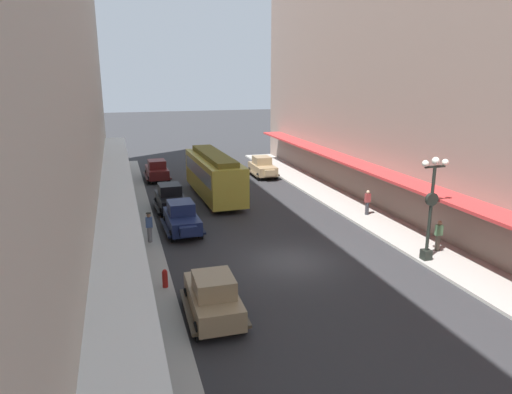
% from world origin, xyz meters
% --- Properties ---
extents(ground_plane, '(200.00, 200.00, 0.00)m').
position_xyz_m(ground_plane, '(0.00, 0.00, 0.00)').
color(ground_plane, '#2D2D30').
extents(sidewalk_left, '(3.00, 60.00, 0.15)m').
position_xyz_m(sidewalk_left, '(-7.50, 0.00, 0.07)').
color(sidewalk_left, '#A8A59E').
rests_on(sidewalk_left, ground).
extents(sidewalk_right, '(3.00, 60.00, 0.15)m').
position_xyz_m(sidewalk_right, '(7.50, 0.00, 0.07)').
color(sidewalk_right, '#A8A59E').
rests_on(sidewalk_right, ground).
extents(building_row_right, '(4.30, 60.00, 19.10)m').
position_xyz_m(building_row_right, '(10.23, 0.00, 9.55)').
color(building_row_right, gray).
rests_on(building_row_right, ground).
extents(parked_car_0, '(2.22, 4.29, 1.84)m').
position_xyz_m(parked_car_0, '(-4.74, 20.51, 0.94)').
color(parked_car_0, '#591919').
rests_on(parked_car_0, ground).
extents(parked_car_1, '(2.18, 4.27, 1.84)m').
position_xyz_m(parked_car_1, '(4.62, 19.20, 0.94)').
color(parked_car_1, '#997F5B').
rests_on(parked_car_1, ground).
extents(parked_car_2, '(2.25, 4.30, 1.84)m').
position_xyz_m(parked_car_2, '(-4.70, 10.58, 0.94)').
color(parked_car_2, black).
rests_on(parked_car_2, ground).
extents(parked_car_3, '(2.23, 4.29, 1.84)m').
position_xyz_m(parked_car_3, '(-4.59, 5.92, 0.94)').
color(parked_car_3, '#19234C').
rests_on(parked_car_3, ground).
extents(parked_car_4, '(2.20, 4.28, 1.84)m').
position_xyz_m(parked_car_4, '(-4.83, -4.32, 0.94)').
color(parked_car_4, '#997F5B').
rests_on(parked_car_4, ground).
extents(streetcar, '(2.78, 9.67, 3.46)m').
position_xyz_m(streetcar, '(-1.15, 13.00, 1.90)').
color(streetcar, gold).
rests_on(streetcar, ground).
extents(lamp_post_with_clock, '(1.42, 0.44, 5.16)m').
position_xyz_m(lamp_post_with_clock, '(6.40, -2.05, 2.99)').
color(lamp_post_with_clock, black).
rests_on(lamp_post_with_clock, sidewalk_right).
extents(fire_hydrant, '(0.24, 0.24, 0.82)m').
position_xyz_m(fire_hydrant, '(-6.35, -1.41, 0.56)').
color(fire_hydrant, '#B21E19').
rests_on(fire_hydrant, sidewalk_left).
extents(pedestrian_0, '(0.36, 0.28, 1.67)m').
position_xyz_m(pedestrian_0, '(-7.98, 8.62, 1.01)').
color(pedestrian_0, slate).
rests_on(pedestrian_0, sidewalk_left).
extents(pedestrian_1, '(0.36, 0.24, 1.64)m').
position_xyz_m(pedestrian_1, '(7.70, -1.22, 0.99)').
color(pedestrian_1, '#4C4238').
rests_on(pedestrian_1, sidewalk_right).
extents(pedestrian_2, '(0.36, 0.24, 1.64)m').
position_xyz_m(pedestrian_2, '(7.47, 5.52, 0.99)').
color(pedestrian_2, '#2D2D33').
rests_on(pedestrian_2, sidewalk_right).
extents(pedestrian_3, '(0.36, 0.24, 1.64)m').
position_xyz_m(pedestrian_3, '(-7.78, 14.60, 0.99)').
color(pedestrian_3, '#4C4238').
rests_on(pedestrian_3, sidewalk_left).
extents(pedestrian_4, '(0.36, 0.28, 1.67)m').
position_xyz_m(pedestrian_4, '(-6.56, 4.44, 1.01)').
color(pedestrian_4, slate).
rests_on(pedestrian_4, sidewalk_left).
extents(pedestrian_5, '(0.36, 0.24, 1.64)m').
position_xyz_m(pedestrian_5, '(-7.43, 5.91, 0.99)').
color(pedestrian_5, '#2D2D33').
rests_on(pedestrian_5, sidewalk_left).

